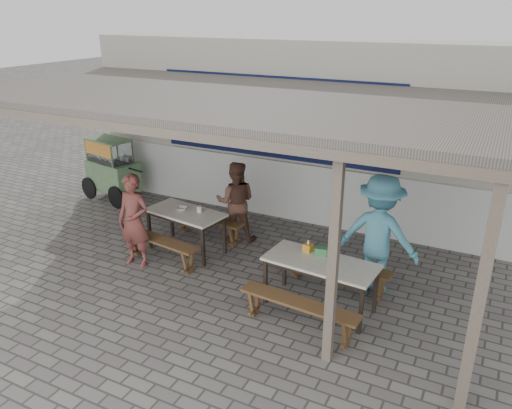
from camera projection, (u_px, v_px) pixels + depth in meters
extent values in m
plane|color=#66635C|center=(205.00, 282.00, 7.90)|extent=(60.00, 60.00, 0.00)
cube|color=#B1AC9F|center=(296.00, 128.00, 10.25)|extent=(9.00, 1.20, 3.50)
cube|color=white|center=(282.00, 190.00, 10.14)|extent=(9.00, 0.10, 1.20)
cube|color=#10214B|center=(274.00, 118.00, 9.71)|extent=(5.00, 0.03, 1.60)
cube|color=#625B54|center=(233.00, 97.00, 7.72)|extent=(9.00, 4.20, 0.12)
cube|color=#756458|center=(150.00, 130.00, 6.06)|extent=(9.00, 0.12, 0.12)
cube|color=#756458|center=(480.00, 299.00, 4.93)|extent=(0.12, 0.12, 2.70)
cube|color=#756458|center=(333.00, 261.00, 5.67)|extent=(0.11, 0.11, 2.70)
cube|color=white|center=(185.00, 213.00, 8.66)|extent=(1.47, 0.88, 0.04)
cube|color=black|center=(185.00, 216.00, 8.68)|extent=(1.35, 0.77, 0.06)
cube|color=black|center=(149.00, 229.00, 8.92)|extent=(0.05, 0.05, 0.71)
cube|color=black|center=(203.00, 247.00, 8.24)|extent=(0.05, 0.05, 0.71)
cube|color=black|center=(172.00, 219.00, 9.35)|extent=(0.05, 0.05, 0.71)
cube|color=black|center=(224.00, 235.00, 8.67)|extent=(0.05, 0.05, 0.71)
cube|color=brown|center=(161.00, 240.00, 8.31)|extent=(1.51, 0.49, 0.04)
cube|color=brown|center=(138.00, 244.00, 8.71)|extent=(0.09, 0.28, 0.41)
cube|color=brown|center=(188.00, 262.00, 8.07)|extent=(0.09, 0.28, 0.41)
cube|color=brown|center=(208.00, 217.00, 9.23)|extent=(1.51, 0.49, 0.04)
cube|color=brown|center=(185.00, 221.00, 9.63)|extent=(0.09, 0.28, 0.41)
cube|color=brown|center=(234.00, 236.00, 8.99)|extent=(0.09, 0.28, 0.41)
cube|color=white|center=(321.00, 262.00, 6.95)|extent=(1.62, 0.83, 0.04)
cube|color=black|center=(321.00, 266.00, 6.97)|extent=(1.51, 0.72, 0.06)
cube|color=black|center=(265.00, 281.00, 7.21)|extent=(0.05, 0.05, 0.71)
cube|color=black|center=(361.00, 311.00, 6.51)|extent=(0.05, 0.05, 0.71)
cube|color=black|center=(285.00, 265.00, 7.67)|extent=(0.05, 0.05, 0.71)
cube|color=black|center=(376.00, 291.00, 6.97)|extent=(0.05, 0.05, 0.71)
cube|color=brown|center=(299.00, 303.00, 6.54)|extent=(1.68, 0.41, 0.04)
cube|color=brown|center=(255.00, 303.00, 6.96)|extent=(0.07, 0.28, 0.41)
cube|color=brown|center=(347.00, 334.00, 6.29)|extent=(0.07, 0.28, 0.41)
cube|color=brown|center=(338.00, 263.00, 7.58)|extent=(1.68, 0.41, 0.04)
cube|color=brown|center=(297.00, 265.00, 7.99)|extent=(0.07, 0.28, 0.41)
cube|color=brown|center=(380.00, 288.00, 7.33)|extent=(0.07, 0.28, 0.41)
cube|color=#699161|center=(113.00, 175.00, 11.13)|extent=(1.29, 0.84, 0.62)
cube|color=#699161|center=(115.00, 189.00, 11.25)|extent=(1.24, 0.80, 0.04)
cylinder|color=black|center=(89.00, 188.00, 11.29)|extent=(0.49, 0.14, 0.50)
cylinder|color=black|center=(116.00, 197.00, 10.73)|extent=(0.49, 0.14, 0.50)
cube|color=silver|center=(109.00, 150.00, 10.96)|extent=(1.06, 0.71, 0.49)
cube|color=#699161|center=(108.00, 140.00, 10.87)|extent=(1.10, 0.75, 0.04)
cube|color=#D25431|center=(98.00, 149.00, 10.72)|extent=(0.87, 0.19, 0.28)
cylinder|color=black|center=(132.00, 169.00, 10.63)|extent=(0.61, 0.16, 0.04)
imported|color=brown|center=(134.00, 221.00, 8.17)|extent=(0.59, 0.41, 1.58)
imported|color=brown|center=(236.00, 202.00, 9.07)|extent=(0.90, 0.81, 1.51)
imported|color=teal|center=(379.00, 235.00, 7.34)|extent=(1.25, 0.78, 1.85)
cube|color=orange|center=(308.00, 248.00, 7.20)|extent=(0.14, 0.14, 0.12)
cube|color=#377D45|center=(321.00, 251.00, 7.10)|extent=(0.19, 0.15, 0.12)
cylinder|color=beige|center=(199.00, 209.00, 8.62)|extent=(0.09, 0.09, 0.10)
imported|color=white|center=(182.00, 208.00, 8.72)|extent=(0.23, 0.23, 0.04)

